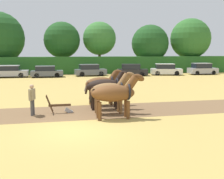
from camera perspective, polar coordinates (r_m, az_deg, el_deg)
ground_plane at (r=12.58m, az=-7.31°, el=-8.24°), size 240.00×240.00×0.00m
plowed_furrow_strip at (r=16.04m, az=-14.87°, el=-4.83°), size 25.86×4.87×0.01m
hedgerow at (r=40.83m, az=-8.96°, el=4.86°), size 67.66×1.46×2.47m
tree_center at (r=43.67m, az=-10.14°, el=9.87°), size 5.45×5.45×7.65m
tree_center_right at (r=44.49m, az=-2.57°, el=10.30°), size 5.17×5.17×7.78m
tree_right at (r=44.77m, az=7.75°, el=9.26°), size 5.77×5.77×7.32m
tree_far_right at (r=46.97m, az=15.64°, el=9.92°), size 6.34×6.34×8.37m
draft_horse_lead_left at (r=14.28m, az=0.69°, el=-0.75°), size 2.94×1.00×2.37m
draft_horse_lead_right at (r=15.48m, az=-0.30°, el=-0.19°), size 2.74×0.99×2.37m
draft_horse_trail_left at (r=16.67m, az=-1.19°, el=0.64°), size 2.81×0.97×2.34m
draft_horse_trail_right at (r=17.88m, az=-1.94°, el=1.10°), size 2.63×1.02×2.33m
plow at (r=15.96m, az=-10.13°, el=-3.62°), size 1.50×0.48×1.13m
farmer_at_plow at (r=15.63m, az=-15.93°, el=-1.56°), size 0.32×0.66×1.68m
farmer_beside_team at (r=19.38m, az=-0.88°, el=0.43°), size 0.55×0.43×1.61m
parked_car_center_left at (r=37.90m, az=-20.06°, el=3.45°), size 4.49×1.95×1.52m
parked_car_center at (r=36.84m, az=-13.17°, el=3.55°), size 4.08×1.99×1.44m
parked_car_center_right at (r=37.76m, az=-4.49°, el=3.92°), size 4.32×2.18×1.55m
parked_car_right at (r=38.01m, az=4.06°, el=3.95°), size 4.39×2.60×1.56m
parked_car_far_right at (r=39.50m, az=10.88°, el=3.99°), size 4.46×2.59×1.56m
parked_car_end_right at (r=41.78m, az=17.86°, el=3.98°), size 3.93×1.87×1.60m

